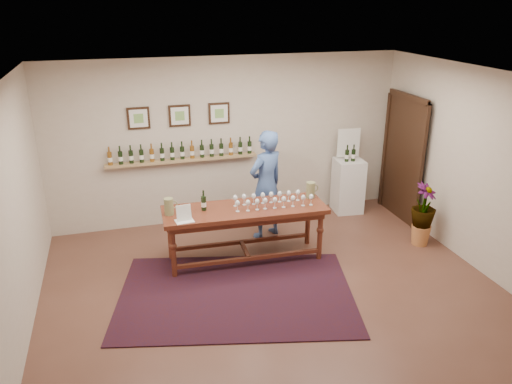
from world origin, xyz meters
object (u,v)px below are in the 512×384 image
object	(u,v)px
tasting_table	(245,216)
potted_plant	(423,215)
person	(266,185)
display_pedestal	(348,186)

from	to	relation	value
tasting_table	potted_plant	distance (m)	2.81
person	tasting_table	bearing A→B (deg)	26.99
tasting_table	potted_plant	world-z (taller)	potted_plant
display_pedestal	potted_plant	world-z (taller)	display_pedestal
tasting_table	display_pedestal	distance (m)	2.60
display_pedestal	potted_plant	distance (m)	1.64
person	display_pedestal	bearing A→B (deg)	173.54
display_pedestal	person	distance (m)	1.87
tasting_table	display_pedestal	world-z (taller)	display_pedestal
potted_plant	display_pedestal	bearing A→B (deg)	108.78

